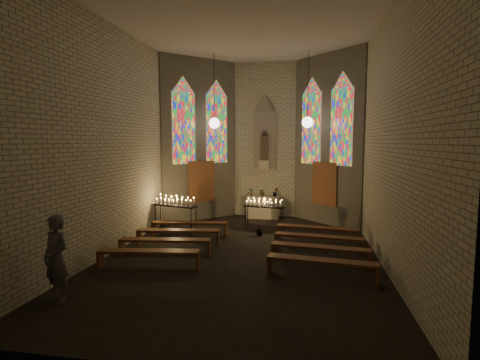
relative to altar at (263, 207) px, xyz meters
name	(u,v)px	position (x,y,z in m)	size (l,w,h in m)	color
floor	(243,253)	(0.00, -5.45, -0.50)	(12.00, 12.00, 0.00)	black
room	(258,134)	(0.00, -2.08, 3.22)	(8.22, 12.43, 7.00)	beige
altar	(263,207)	(0.00, 0.00, 0.00)	(1.40, 0.60, 1.00)	beige
flower_vase_left	(251,192)	(-0.55, -0.01, 0.67)	(0.18, 0.12, 0.35)	#4C723F
flower_vase_center	(263,192)	(-0.04, 0.08, 0.68)	(0.32, 0.28, 0.35)	#4C723F
flower_vase_right	(275,192)	(0.55, -0.06, 0.71)	(0.23, 0.18, 0.41)	#4C723F
aisle_flower_pot	(259,229)	(0.21, -3.10, -0.28)	(0.25, 0.25, 0.45)	#4C723F
votive_stand_left	(175,203)	(-3.00, -3.17, 0.62)	(1.82, 0.92, 1.31)	black
votive_stand_right	(264,204)	(0.27, -2.10, 0.48)	(1.61, 0.67, 1.15)	black
pew_left_0	(189,225)	(-2.29, -3.69, -0.07)	(2.76, 0.73, 0.52)	#593119
pew_right_0	(317,230)	(2.29, -3.69, -0.07)	(2.76, 0.73, 0.52)	#593119
pew_left_1	(178,232)	(-2.29, -4.89, -0.07)	(2.76, 0.73, 0.52)	#593119
pew_right_1	(318,239)	(2.29, -4.89, -0.07)	(2.76, 0.73, 0.52)	#593119
pew_left_2	(165,242)	(-2.29, -6.09, -0.07)	(2.76, 0.73, 0.52)	#593119
pew_right_2	(320,249)	(2.29, -6.09, -0.07)	(2.76, 0.73, 0.52)	#593119
pew_left_3	(149,254)	(-2.29, -7.29, -0.07)	(2.76, 0.73, 0.52)	#593119
pew_right_3	(322,263)	(2.29, -7.29, -0.07)	(2.76, 0.73, 0.52)	#593119
visitor	(56,259)	(-3.38, -9.56, 0.45)	(0.69, 0.45, 1.90)	#4B4A54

